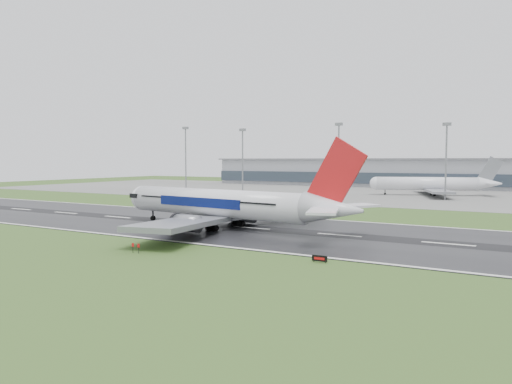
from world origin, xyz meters
The scene contains 11 objects.
ground centered at (0.00, 0.00, 0.00)m, with size 520.00×520.00×0.00m, color #30501D.
runway centered at (0.00, 0.00, 0.05)m, with size 400.00×45.00×0.10m, color black.
apron centered at (0.00, 125.00, 0.04)m, with size 400.00×130.00×0.08m, color slate.
terminal centered at (0.00, 185.00, 7.50)m, with size 240.00×36.00×15.00m, color gray.
main_airliner centered at (-3.40, -3.48, 9.11)m, with size 61.02×58.12×18.02m, color white, non-canonical shape.
parked_airliner centered at (16.13, 120.99, 7.88)m, with size 53.25×49.58×15.61m, color white, non-canonical shape.
runway_sign centered at (26.24, -25.18, 0.52)m, with size 2.30×0.26×1.04m, color black, non-canonical shape.
floodmast_0 centered at (-96.42, 100.00, 14.96)m, with size 0.64×0.64×29.93m, color gray.
floodmast_1 centered at (-63.47, 100.00, 14.01)m, with size 0.64×0.64×28.01m, color gray.
floodmast_2 centered at (-17.12, 100.00, 14.43)m, with size 0.64×0.64×28.87m, color gray.
floodmast_3 centered at (24.56, 100.00, 13.67)m, with size 0.64×0.64×27.33m, color gray.
Camera 1 is at (52.45, -89.14, 14.72)m, focal length 33.81 mm.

